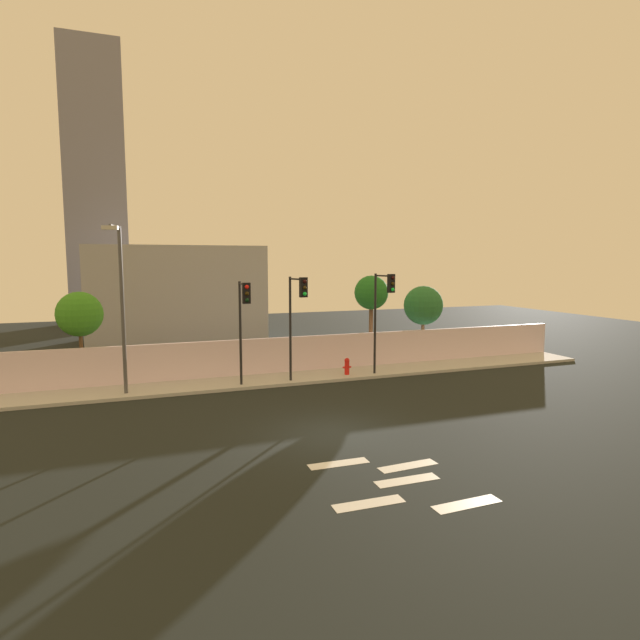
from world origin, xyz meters
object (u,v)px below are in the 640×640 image
object	(u,v)px
traffic_light_left	(383,302)
traffic_light_right	(244,311)
roadside_tree_midleft	(371,294)
street_lamp_curbside	(121,298)
roadside_tree_midright	(423,306)
traffic_light_center	(297,306)
fire_hydrant	(347,366)
roadside_tree_leftmost	(80,314)

from	to	relation	value
traffic_light_left	traffic_light_right	size ratio (longest dim) A/B	1.06
traffic_light_right	roadside_tree_midleft	xyz separation A→B (m)	(8.20, 3.97, 0.35)
street_lamp_curbside	roadside_tree_midright	world-z (taller)	street_lamp_curbside
traffic_light_left	traffic_light_center	world-z (taller)	traffic_light_left
fire_hydrant	street_lamp_curbside	bearing A→B (deg)	-178.81
roadside_tree_leftmost	traffic_light_left	bearing A→B (deg)	-15.18
traffic_light_right	fire_hydrant	bearing A→B (deg)	10.74
traffic_light_left	roadside_tree_leftmost	distance (m)	14.43
fire_hydrant	roadside_tree_leftmost	distance (m)	12.99
traffic_light_left	street_lamp_curbside	size ratio (longest dim) A/B	0.71
fire_hydrant	roadside_tree_midleft	xyz separation A→B (m)	(2.76, 2.94, 3.40)
street_lamp_curbside	roadside_tree_midright	xyz separation A→B (m)	(16.66, 3.16, -1.09)
fire_hydrant	roadside_tree_midleft	size ratio (longest dim) A/B	0.17
fire_hydrant	roadside_tree_midright	xyz separation A→B (m)	(6.18, 2.94, 2.61)
traffic_light_right	fire_hydrant	size ratio (longest dim) A/B	5.67
fire_hydrant	roadside_tree_leftmost	size ratio (longest dim) A/B	0.19
roadside_tree_leftmost	street_lamp_curbside	bearing A→B (deg)	-59.34
traffic_light_left	roadside_tree_leftmost	size ratio (longest dim) A/B	1.15
street_lamp_curbside	roadside_tree_leftmost	size ratio (longest dim) A/B	1.61
roadside_tree_leftmost	roadside_tree_midright	size ratio (longest dim) A/B	1.01
street_lamp_curbside	roadside_tree_midleft	xyz separation A→B (m)	(13.24, 3.16, -0.30)
traffic_light_right	roadside_tree_midleft	size ratio (longest dim) A/B	0.95
traffic_light_center	roadside_tree_midleft	distance (m)	6.84
traffic_light_left	roadside_tree_leftmost	world-z (taller)	traffic_light_left
traffic_light_right	fire_hydrant	distance (m)	6.32
traffic_light_left	fire_hydrant	distance (m)	3.68
fire_hydrant	roadside_tree_midright	size ratio (longest dim) A/B	0.19
roadside_tree_midleft	roadside_tree_midright	xyz separation A→B (m)	(3.42, -0.00, -0.79)
traffic_light_right	roadside_tree_midright	size ratio (longest dim) A/B	1.09
fire_hydrant	roadside_tree_leftmost	world-z (taller)	roadside_tree_leftmost
traffic_light_left	traffic_light_center	xyz separation A→B (m)	(-4.47, -0.05, -0.07)
traffic_light_center	roadside_tree_midleft	size ratio (longest dim) A/B	0.99
traffic_light_center	fire_hydrant	distance (m)	4.38
traffic_light_right	roadside_tree_midright	xyz separation A→B (m)	(11.62, 3.97, -0.43)
traffic_light_left	traffic_light_center	distance (m)	4.47
traffic_light_left	fire_hydrant	size ratio (longest dim) A/B	6.02
traffic_light_right	traffic_light_center	bearing A→B (deg)	3.24
traffic_light_center	roadside_tree_midright	size ratio (longest dim) A/B	1.13
street_lamp_curbside	roadside_tree_midright	bearing A→B (deg)	10.73
traffic_light_center	street_lamp_curbside	distance (m)	7.62
fire_hydrant	roadside_tree_midright	bearing A→B (deg)	25.44
street_lamp_curbside	roadside_tree_leftmost	bearing A→B (deg)	120.66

